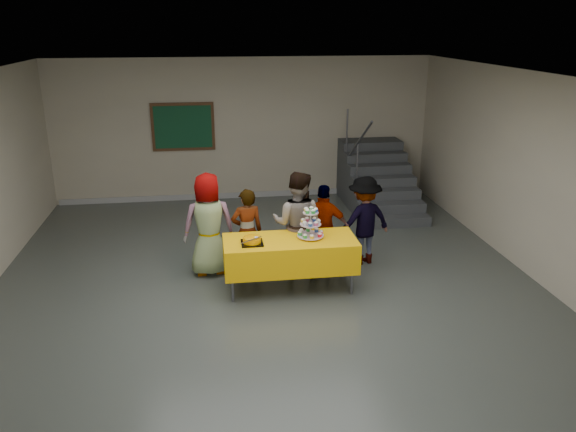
% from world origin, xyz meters
% --- Properties ---
extents(room_shell, '(10.00, 10.04, 3.02)m').
position_xyz_m(room_shell, '(0.00, 0.02, 2.13)').
color(room_shell, '#4C514C').
rests_on(room_shell, ground).
extents(bake_table, '(1.88, 0.78, 0.77)m').
position_xyz_m(bake_table, '(0.32, 0.41, 0.56)').
color(bake_table, '#595960').
rests_on(bake_table, ground).
extents(cupcake_stand, '(0.38, 0.38, 0.44)m').
position_xyz_m(cupcake_stand, '(0.62, 0.44, 0.95)').
color(cupcake_stand, silver).
rests_on(cupcake_stand, bake_table).
extents(bear_cake, '(0.32, 0.36, 0.12)m').
position_xyz_m(bear_cake, '(-0.23, 0.32, 0.83)').
color(bear_cake, black).
rests_on(bear_cake, bake_table).
extents(schoolchild_a, '(0.82, 0.57, 1.58)m').
position_xyz_m(schoolchild_a, '(-0.81, 1.13, 0.79)').
color(schoolchild_a, slate).
rests_on(schoolchild_a, ground).
extents(schoolchild_b, '(0.53, 0.40, 1.34)m').
position_xyz_m(schoolchild_b, '(-0.24, 1.07, 0.67)').
color(schoolchild_b, slate).
rests_on(schoolchild_b, ground).
extents(schoolchild_c, '(0.95, 0.85, 1.61)m').
position_xyz_m(schoolchild_c, '(0.51, 0.94, 0.81)').
color(schoolchild_c, slate).
rests_on(schoolchild_c, ground).
extents(schoolchild_d, '(0.86, 0.57, 1.35)m').
position_xyz_m(schoolchild_d, '(0.94, 1.07, 0.68)').
color(schoolchild_d, slate).
rests_on(schoolchild_d, ground).
extents(schoolchild_e, '(1.03, 0.76, 1.42)m').
position_xyz_m(schoolchild_e, '(1.61, 1.19, 0.71)').
color(schoolchild_e, slate).
rests_on(schoolchild_e, ground).
extents(staircase, '(1.30, 2.40, 2.04)m').
position_xyz_m(staircase, '(2.70, 4.13, 0.49)').
color(staircase, '#424447').
rests_on(staircase, ground).
extents(noticeboard, '(1.30, 0.05, 1.00)m').
position_xyz_m(noticeboard, '(-1.27, 4.96, 1.60)').
color(noticeboard, '#472B16').
rests_on(noticeboard, ground).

